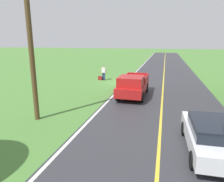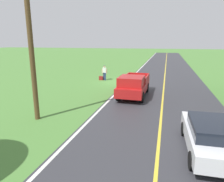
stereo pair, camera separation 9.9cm
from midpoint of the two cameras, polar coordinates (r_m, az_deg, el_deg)
ground_plane at (r=22.90m, az=1.02°, el=2.47°), size 200.00×200.00×0.00m
road_surface at (r=22.31m, az=13.88°, el=1.77°), size 8.39×120.00×0.00m
lane_edge_line at (r=22.68m, az=3.70°, el=2.35°), size 0.16×117.60×0.00m
lane_centre_line at (r=22.31m, az=13.88°, el=1.77°), size 0.14×117.60×0.00m
hitchhiker_walking at (r=23.97m, az=-2.42°, el=5.35°), size 0.62×0.51×1.75m
suitcase_carried at (r=24.12m, az=-3.42°, el=3.59°), size 0.47×0.23×0.46m
pickup_truck_passing at (r=16.84m, az=5.62°, el=1.63°), size 2.17×5.43×1.82m
sedan_mid_oncoming at (r=9.43m, az=25.54°, el=-11.00°), size 2.04×4.46×1.41m
utility_pole_roadside at (r=12.22m, az=-21.75°, el=10.99°), size 0.28×0.28×8.20m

